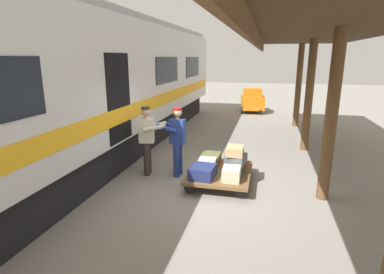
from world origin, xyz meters
TOP-DOWN VIEW (x-y plane):
  - ground_plane at (0.00, 0.00)m, footprint 60.00×60.00m
  - platform_canopy at (-2.27, -0.00)m, footprint 3.20×15.17m
  - train_car at (3.68, -0.00)m, footprint 3.02×20.16m
  - luggage_cart at (-0.13, -0.29)m, footprint 1.40×1.78m
  - suitcase_gray_aluminum at (0.18, -0.29)m, footprint 0.43×0.55m
  - suitcase_cream_canvas at (-0.45, 0.20)m, footprint 0.38×0.46m
  - suitcase_teal_softside at (-0.45, -0.29)m, footprint 0.39×0.55m
  - suitcase_navy_fabric at (0.18, 0.20)m, footprint 0.55×0.61m
  - suitcase_olive_duffel at (0.18, -0.78)m, footprint 0.45×0.63m
  - suitcase_red_plastic at (-0.45, -0.78)m, footprint 0.41×0.51m
  - suitcase_slate_roller at (-0.48, -0.28)m, footprint 0.50×0.55m
  - suitcase_tan_vintage at (-0.46, -0.25)m, footprint 0.37×0.47m
  - porter_in_overalls at (0.98, -0.53)m, footprint 0.68×0.45m
  - porter_by_door at (1.71, -0.45)m, footprint 0.72×0.52m
  - baggage_tug at (-0.34, -10.15)m, footprint 1.36×1.85m

SIDE VIEW (x-z plane):
  - ground_plane at x=0.00m, z-range 0.00..0.00m
  - luggage_cart at x=-0.13m, z-range 0.11..0.40m
  - suitcase_olive_duffel at x=0.18m, z-range 0.30..0.53m
  - suitcase_teal_softside at x=-0.45m, z-range 0.30..0.53m
  - suitcase_red_plastic at x=-0.45m, z-range 0.30..0.53m
  - suitcase_gray_aluminum at x=0.18m, z-range 0.30..0.55m
  - suitcase_navy_fabric at x=0.18m, z-range 0.30..0.56m
  - suitcase_cream_canvas at x=-0.45m, z-range 0.30..0.58m
  - baggage_tug at x=-0.34m, z-range -0.02..1.28m
  - suitcase_slate_roller at x=-0.48m, z-range 0.53..0.73m
  - suitcase_tan_vintage at x=-0.46m, z-range 0.73..0.92m
  - porter_in_overalls at x=0.98m, z-range 0.07..1.78m
  - porter_by_door at x=1.71m, z-range 0.07..1.78m
  - train_car at x=3.68m, z-range 0.06..4.06m
  - platform_canopy at x=-2.27m, z-range 1.50..5.06m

